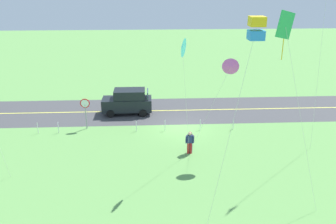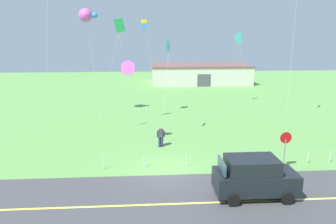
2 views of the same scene
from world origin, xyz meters
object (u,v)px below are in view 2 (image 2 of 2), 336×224
kite_red_low (128,68)px  kite_blue_mid (169,46)px  kite_purple_back (144,24)px  car_suv_foreground (254,177)px  stop_sign (285,143)px  warehouse_distant (199,74)px  kite_pink_drift (239,40)px  person_adult_companion (161,136)px  person_adult_near (160,136)px  kite_orange_near (119,28)px  kite_cyan_top (86,15)px

kite_red_low → kite_blue_mid: bearing=30.9°
kite_red_low → kite_purple_back: kite_purple_back is taller
car_suv_foreground → stop_sign: bearing=46.3°
kite_red_low → kite_blue_mid: (3.27, 1.95, 1.61)m
stop_sign → kite_blue_mid: size_ratio=0.30×
kite_red_low → warehouse_distant: bearing=71.8°
kite_blue_mid → kite_pink_drift: kite_pink_drift is taller
person_adult_companion → warehouse_distant: size_ratio=0.09×
person_adult_near → kite_pink_drift: (10.36, 15.18, 7.36)m
kite_orange_near → warehouse_distant: bearing=66.6°
kite_red_low → person_adult_companion: bearing=-7.9°
stop_sign → warehouse_distant: (1.05, 39.87, -0.05)m
kite_cyan_top → kite_purple_back: 6.00m
person_adult_companion → kite_orange_near: size_ratio=0.16×
person_adult_near → kite_orange_near: kite_orange_near is taller
warehouse_distant → kite_red_low: bearing=-108.2°
person_adult_near → kite_orange_near: bearing=124.9°
warehouse_distant → kite_pink_drift: bearing=-86.0°
person_adult_companion → kite_pink_drift: 19.67m
kite_pink_drift → person_adult_companion: bearing=-124.4°
car_suv_foreground → kite_orange_near: 18.57m
kite_cyan_top → warehouse_distant: 31.01m
warehouse_distant → person_adult_companion: bearing=-104.3°
stop_sign → person_adult_companion: size_ratio=1.60×
person_adult_near → kite_purple_back: (-1.24, 9.38, 8.91)m
kite_blue_mid → car_suv_foreground: bearing=-69.8°
car_suv_foreground → stop_sign: size_ratio=1.72×
kite_pink_drift → warehouse_distant: 21.01m
person_adult_companion → warehouse_distant: (8.93, 34.99, 0.89)m
person_adult_companion → kite_blue_mid: bearing=-141.4°
stop_sign → kite_cyan_top: 22.97m
car_suv_foreground → person_adult_companion: (-4.68, 8.24, -0.29)m
stop_sign → kite_red_low: bearing=153.2°
kite_pink_drift → kite_orange_near: 16.45m
stop_sign → kite_blue_mid: (-7.08, 7.19, 6.03)m
car_suv_foreground → person_adult_companion: car_suv_foreground is taller
kite_orange_near → kite_cyan_top: (-3.63, 3.78, 1.31)m
kite_blue_mid → kite_pink_drift: 15.91m
car_suv_foreground → person_adult_companion: bearing=119.6°
kite_red_low → kite_orange_near: size_ratio=0.66×
kite_purple_back → warehouse_distant: size_ratio=0.56×
kite_pink_drift → kite_cyan_top: bearing=-164.0°
kite_cyan_top → warehouse_distant: (16.09, 24.96, -8.92)m
kite_cyan_top → kite_pink_drift: bearing=16.0°
stop_sign → kite_cyan_top: bearing=135.2°
person_adult_companion → car_suv_foreground: bearing=87.4°
kite_orange_near → car_suv_foreground: bearing=-60.4°
car_suv_foreground → kite_pink_drift: kite_pink_drift is taller
person_adult_near → kite_cyan_top: kite_cyan_top is taller
kite_red_low → kite_pink_drift: 19.58m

